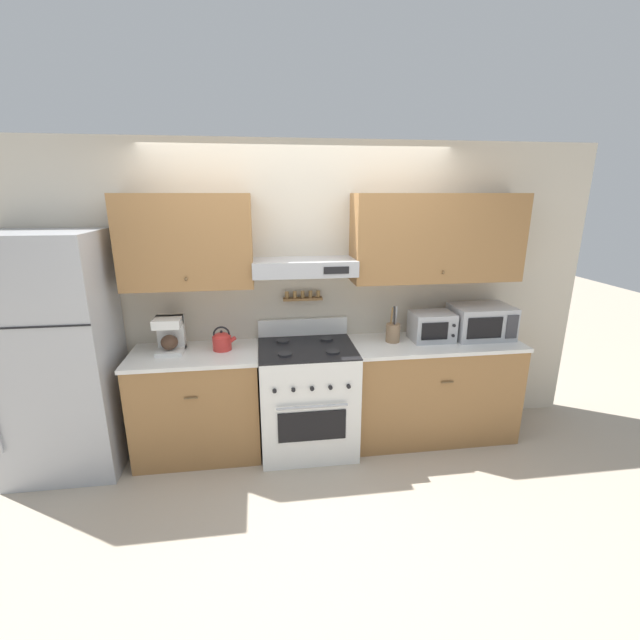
% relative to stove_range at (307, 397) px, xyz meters
% --- Properties ---
extents(ground_plane, '(16.00, 16.00, 0.00)m').
position_rel_stove_range_xyz_m(ground_plane, '(0.00, -0.27, -0.46)').
color(ground_plane, '#B2A38E').
extents(wall_back, '(5.20, 0.46, 2.55)m').
position_rel_stove_range_xyz_m(wall_back, '(0.10, 0.30, 0.99)').
color(wall_back, beige).
rests_on(wall_back, ground_plane).
extents(counter_left, '(1.03, 0.62, 0.90)m').
position_rel_stove_range_xyz_m(counter_left, '(-0.91, 0.05, -0.01)').
color(counter_left, olive).
rests_on(counter_left, ground_plane).
extents(counter_right, '(1.46, 0.62, 0.90)m').
position_rel_stove_range_xyz_m(counter_right, '(1.13, 0.05, -0.01)').
color(counter_right, olive).
rests_on(counter_right, ground_plane).
extents(stove_range, '(0.79, 0.70, 1.07)m').
position_rel_stove_range_xyz_m(stove_range, '(0.00, 0.00, 0.00)').
color(stove_range, white).
rests_on(stove_range, ground_plane).
extents(refrigerator, '(0.82, 0.69, 1.87)m').
position_rel_stove_range_xyz_m(refrigerator, '(-1.91, -0.00, 0.47)').
color(refrigerator, '#ADAFB5').
rests_on(refrigerator, ground_plane).
extents(tea_kettle, '(0.19, 0.15, 0.20)m').
position_rel_stove_range_xyz_m(tea_kettle, '(-0.69, 0.09, 0.51)').
color(tea_kettle, red).
rests_on(tea_kettle, counter_left).
extents(coffee_maker, '(0.21, 0.24, 0.29)m').
position_rel_stove_range_xyz_m(coffee_maker, '(-1.09, 0.11, 0.58)').
color(coffee_maker, white).
rests_on(coffee_maker, counter_left).
extents(microwave, '(0.51, 0.38, 0.29)m').
position_rel_stove_range_xyz_m(microwave, '(1.56, 0.10, 0.58)').
color(microwave, '#ADAFB5').
rests_on(microwave, counter_right).
extents(utensil_crock, '(0.12, 0.12, 0.31)m').
position_rel_stove_range_xyz_m(utensil_crock, '(0.76, 0.09, 0.52)').
color(utensil_crock, '#8E7051').
rests_on(utensil_crock, counter_right).
extents(toaster_oven, '(0.36, 0.28, 0.25)m').
position_rel_stove_range_xyz_m(toaster_oven, '(1.10, 0.08, 0.56)').
color(toaster_oven, '#ADAFB5').
rests_on(toaster_oven, counter_right).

